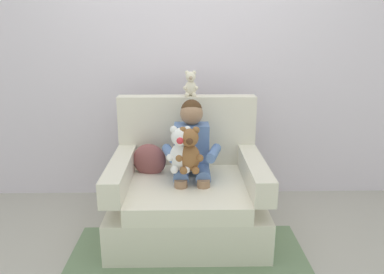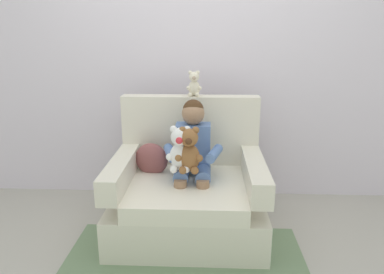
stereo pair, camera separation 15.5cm
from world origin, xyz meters
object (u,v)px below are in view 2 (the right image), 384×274
object	(u,v)px
seated_child	(193,150)
throw_pillow	(152,159)
armchair	(188,192)
plush_cream_on_backrest	(194,84)
plush_brown	(189,151)
plush_white	(180,150)

from	to	relation	value
seated_child	throw_pillow	world-z (taller)	seated_child
armchair	seated_child	bearing A→B (deg)	38.92
plush_cream_on_backrest	armchair	bearing A→B (deg)	-110.49
plush_cream_on_backrest	plush_brown	bearing A→B (deg)	-107.26
armchair	plush_white	world-z (taller)	armchair
armchair	plush_white	bearing A→B (deg)	-110.90
plush_cream_on_backrest	throw_pillow	distance (m)	0.68
plush_brown	plush_cream_on_backrest	distance (m)	0.63
throw_pillow	plush_brown	bearing A→B (deg)	-41.24
plush_white	armchair	bearing A→B (deg)	60.39
plush_white	plush_cream_on_backrest	world-z (taller)	plush_cream_on_backrest
plush_brown	throw_pillow	bearing A→B (deg)	161.49
armchair	seated_child	xyz separation A→B (m)	(0.03, 0.03, 0.33)
plush_brown	plush_white	bearing A→B (deg)	-171.18
seated_child	plush_cream_on_backrest	bearing A→B (deg)	93.22
plush_brown	armchair	bearing A→B (deg)	118.51
throw_pillow	armchair	bearing A→B (deg)	-23.01
plush_cream_on_backrest	throw_pillow	world-z (taller)	plush_cream_on_backrest
throw_pillow	seated_child	bearing A→B (deg)	-16.71
armchair	plush_white	distance (m)	0.40
armchair	plush_cream_on_backrest	world-z (taller)	plush_cream_on_backrest
throw_pillow	plush_white	bearing A→B (deg)	-46.19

